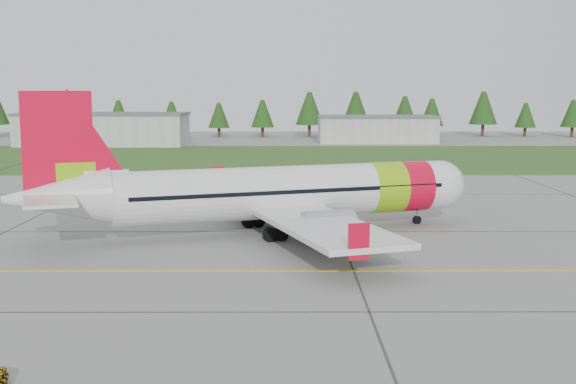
{
  "coord_description": "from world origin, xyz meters",
  "views": [
    {
      "loc": [
        6.03,
        -33.19,
        10.38
      ],
      "look_at": [
        6.17,
        16.74,
        3.47
      ],
      "focal_mm": 45.0,
      "sensor_mm": 36.0,
      "label": 1
    }
  ],
  "objects": [
    {
      "name": "ground",
      "position": [
        0.0,
        0.0,
        0.0
      ],
      "size": [
        320.0,
        320.0,
        0.0
      ],
      "primitive_type": "plane",
      "color": "gray",
      "rests_on": "ground"
    },
    {
      "name": "aircraft",
      "position": [
        5.37,
        19.46,
        3.03
      ],
      "size": [
        33.43,
        31.71,
        10.49
      ],
      "rotation": [
        0.0,
        0.0,
        0.33
      ],
      "color": "silver",
      "rests_on": "ground"
    },
    {
      "name": "grass_strip",
      "position": [
        0.0,
        82.0,
        0.01
      ],
      "size": [
        320.0,
        50.0,
        0.03
      ],
      "primitive_type": "cube",
      "color": "#30561E",
      "rests_on": "ground"
    },
    {
      "name": "taxi_guideline",
      "position": [
        0.0,
        8.0,
        0.01
      ],
      "size": [
        120.0,
        0.25,
        0.02
      ],
      "primitive_type": "cube",
      "color": "gold",
      "rests_on": "ground"
    },
    {
      "name": "hangar_west",
      "position": [
        -30.0,
        110.0,
        3.0
      ],
      "size": [
        32.0,
        14.0,
        6.0
      ],
      "primitive_type": "cube",
      "color": "#A8A8A3",
      "rests_on": "ground"
    },
    {
      "name": "hangar_east",
      "position": [
        25.0,
        118.0,
        2.6
      ],
      "size": [
        24.0,
        12.0,
        5.2
      ],
      "primitive_type": "cube",
      "color": "#A8A8A3",
      "rests_on": "ground"
    },
    {
      "name": "treeline",
      "position": [
        0.0,
        138.0,
        5.0
      ],
      "size": [
        160.0,
        8.0,
        10.0
      ],
      "primitive_type": null,
      "color": "#1C3F14",
      "rests_on": "ground"
    }
  ]
}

